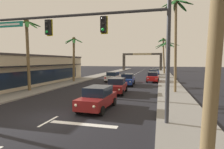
# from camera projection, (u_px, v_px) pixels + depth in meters

# --- Properties ---
(ground_plane) EXTENTS (220.00, 220.00, 0.00)m
(ground_plane) POSITION_uv_depth(u_px,v_px,m) (54.00, 118.00, 11.60)
(ground_plane) COLOR black
(sidewalk_right) EXTENTS (3.20, 110.00, 0.14)m
(sidewalk_right) POSITION_uv_depth(u_px,v_px,m) (169.00, 83.00, 28.99)
(sidewalk_right) COLOR gray
(sidewalk_right) RESTS_ON ground
(sidewalk_left) EXTENTS (3.20, 110.00, 0.14)m
(sidewalk_left) POSITION_uv_depth(u_px,v_px,m) (77.00, 81.00, 32.84)
(sidewalk_left) COLOR gray
(sidewalk_left) RESTS_ON ground
(lane_markings) EXTENTS (4.28, 88.89, 0.01)m
(lane_markings) POSITION_uv_depth(u_px,v_px,m) (123.00, 82.00, 30.84)
(lane_markings) COLOR silver
(lane_markings) RESTS_ON ground
(traffic_signal_mast) EXTENTS (11.57, 0.41, 7.03)m
(traffic_signal_mast) POSITION_uv_depth(u_px,v_px,m) (105.00, 35.00, 10.83)
(traffic_signal_mast) COLOR #2D2D33
(traffic_signal_mast) RESTS_ON ground
(sedan_lead_at_stop_bar) EXTENTS (2.10, 4.51, 1.68)m
(sedan_lead_at_stop_bar) POSITION_uv_depth(u_px,v_px,m) (98.00, 98.00, 13.71)
(sedan_lead_at_stop_bar) COLOR maroon
(sedan_lead_at_stop_bar) RESTS_ON ground
(sedan_third_in_queue) EXTENTS (2.09, 4.51, 1.68)m
(sedan_third_in_queue) POSITION_uv_depth(u_px,v_px,m) (117.00, 86.00, 20.47)
(sedan_third_in_queue) COLOR maroon
(sedan_third_in_queue) RESTS_ON ground
(sedan_fifth_in_queue) EXTENTS (2.11, 4.51, 1.68)m
(sedan_fifth_in_queue) POSITION_uv_depth(u_px,v_px,m) (127.00, 79.00, 27.19)
(sedan_fifth_in_queue) COLOR navy
(sedan_fifth_in_queue) RESTS_ON ground
(sedan_oncoming_far) EXTENTS (2.15, 4.52, 1.68)m
(sedan_oncoming_far) POSITION_uv_depth(u_px,v_px,m) (113.00, 77.00, 32.18)
(sedan_oncoming_far) COLOR silver
(sedan_oncoming_far) RESTS_ON ground
(sedan_parked_nearest_kerb) EXTENTS (2.06, 4.49, 1.68)m
(sedan_parked_nearest_kerb) POSITION_uv_depth(u_px,v_px,m) (153.00, 74.00, 39.89)
(sedan_parked_nearest_kerb) COLOR silver
(sedan_parked_nearest_kerb) RESTS_ON ground
(sedan_parked_mid_kerb) EXTENTS (2.01, 4.47, 1.68)m
(sedan_parked_mid_kerb) POSITION_uv_depth(u_px,v_px,m) (155.00, 72.00, 46.67)
(sedan_parked_mid_kerb) COLOR navy
(sedan_parked_mid_kerb) RESTS_ON ground
(sedan_parked_far_kerb) EXTENTS (2.05, 4.49, 1.68)m
(sedan_parked_far_kerb) POSITION_uv_depth(u_px,v_px,m) (153.00, 77.00, 31.55)
(sedan_parked_far_kerb) COLOR red
(sedan_parked_far_kerb) RESTS_ON ground
(palm_left_second) EXTENTS (3.35, 3.29, 8.38)m
(palm_left_second) POSITION_uv_depth(u_px,v_px,m) (27.00, 42.00, 21.34)
(palm_left_second) COLOR brown
(palm_left_second) RESTS_ON ground
(palm_left_third) EXTENTS (3.33, 3.18, 7.55)m
(palm_left_third) POSITION_uv_depth(u_px,v_px,m) (74.00, 52.00, 31.04)
(palm_left_third) COLOR brown
(palm_left_third) RESTS_ON ground
(palm_right_nearest) EXTENTS (4.06, 4.14, 7.49)m
(palm_right_nearest) POSITION_uv_depth(u_px,v_px,m) (218.00, 3.00, 5.41)
(palm_right_nearest) COLOR brown
(palm_right_nearest) RESTS_ON ground
(palm_right_second) EXTENTS (3.43, 3.43, 10.35)m
(palm_right_second) POSITION_uv_depth(u_px,v_px,m) (176.00, 24.00, 20.08)
(palm_right_second) COLOR brown
(palm_right_second) RESTS_ON ground
(palm_right_third) EXTENTS (4.53, 4.35, 7.42)m
(palm_right_third) POSITION_uv_depth(u_px,v_px,m) (167.00, 52.00, 35.22)
(palm_right_third) COLOR brown
(palm_right_third) RESTS_ON ground
(palm_right_farthest) EXTENTS (3.10, 3.21, 9.78)m
(palm_right_farthest) POSITION_uv_depth(u_px,v_px,m) (163.00, 50.00, 50.07)
(palm_right_farthest) COLOR brown
(palm_right_farthest) RESTS_ON ground
(storefront_strip_left) EXTENTS (8.71, 26.42, 4.44)m
(storefront_strip_left) POSITION_uv_depth(u_px,v_px,m) (20.00, 70.00, 27.26)
(storefront_strip_left) COLOR beige
(storefront_strip_left) RESTS_ON ground
(town_gateway_arch) EXTENTS (14.52, 0.90, 6.43)m
(town_gateway_arch) POSITION_uv_depth(u_px,v_px,m) (142.00, 59.00, 68.77)
(town_gateway_arch) COLOR #423D38
(town_gateway_arch) RESTS_ON ground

